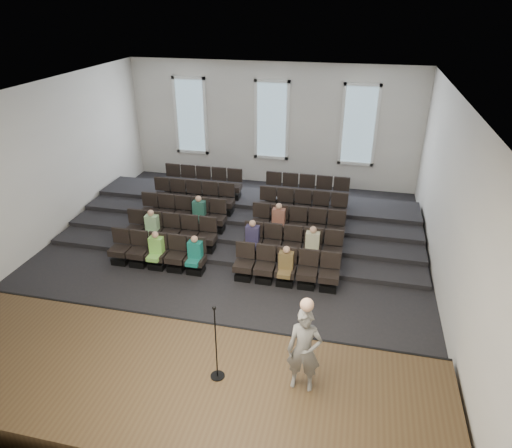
% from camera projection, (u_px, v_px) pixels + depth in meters
% --- Properties ---
extents(ground, '(14.00, 14.00, 0.00)m').
position_uv_depth(ground, '(226.00, 265.00, 13.77)').
color(ground, black).
rests_on(ground, ground).
extents(ceiling, '(12.00, 14.00, 0.02)m').
position_uv_depth(ceiling, '(220.00, 96.00, 11.52)').
color(ceiling, white).
rests_on(ceiling, ground).
extents(wall_back, '(12.00, 0.04, 5.00)m').
position_uv_depth(wall_back, '(272.00, 125.00, 18.76)').
color(wall_back, silver).
rests_on(wall_back, ground).
extents(wall_front, '(12.00, 0.04, 5.00)m').
position_uv_depth(wall_front, '(82.00, 368.00, 6.53)').
color(wall_front, silver).
rests_on(wall_front, ground).
extents(wall_left, '(0.04, 14.00, 5.00)m').
position_uv_depth(wall_left, '(33.00, 171.00, 13.85)').
color(wall_left, silver).
rests_on(wall_left, ground).
extents(wall_right, '(0.04, 14.00, 5.00)m').
position_uv_depth(wall_right, '(453.00, 208.00, 11.44)').
color(wall_right, silver).
rests_on(wall_right, ground).
extents(stage, '(11.80, 3.60, 0.50)m').
position_uv_depth(stage, '(154.00, 384.00, 9.21)').
color(stage, '#46331E').
rests_on(stage, ground).
extents(stage_lip, '(11.80, 0.06, 0.52)m').
position_uv_depth(stage_lip, '(186.00, 328.00, 10.76)').
color(stage_lip, black).
rests_on(stage_lip, ground).
extents(risers, '(11.80, 4.80, 0.60)m').
position_uv_depth(risers, '(250.00, 215.00, 16.44)').
color(risers, black).
rests_on(risers, ground).
extents(seating_rows, '(6.80, 4.70, 1.67)m').
position_uv_depth(seating_rows, '(238.00, 222.00, 14.80)').
color(seating_rows, black).
rests_on(seating_rows, ground).
extents(windows, '(8.44, 0.10, 3.24)m').
position_uv_depth(windows, '(272.00, 121.00, 18.61)').
color(windows, white).
rests_on(windows, wall_back).
extents(audience, '(5.45, 2.64, 1.10)m').
position_uv_depth(audience, '(228.00, 236.00, 13.68)').
color(audience, '#86D756').
rests_on(audience, seating_rows).
extents(speaker, '(0.65, 0.43, 1.77)m').
position_uv_depth(speaker, '(304.00, 350.00, 8.45)').
color(speaker, slate).
rests_on(speaker, stage).
extents(mic_stand, '(0.29, 0.29, 1.71)m').
position_uv_depth(mic_stand, '(217.00, 357.00, 8.84)').
color(mic_stand, black).
rests_on(mic_stand, stage).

